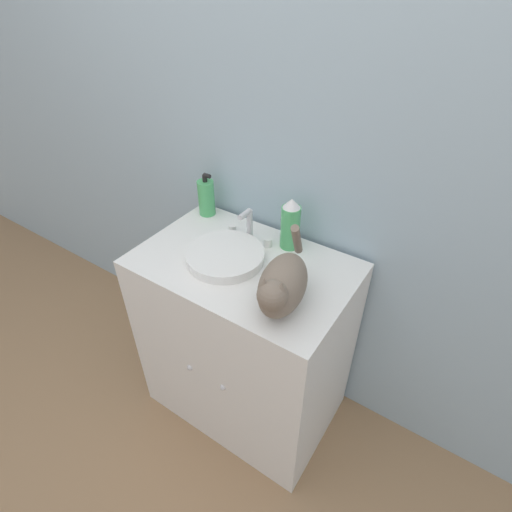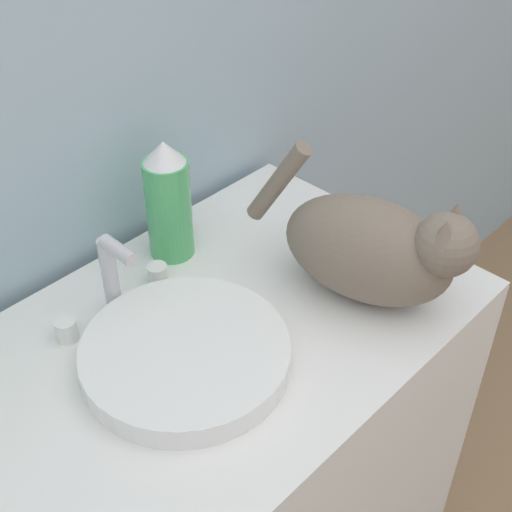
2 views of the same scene
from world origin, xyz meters
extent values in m
plane|color=#997551|center=(0.00, 0.00, 0.00)|extent=(8.00, 8.00, 0.00)
cube|color=#9EB7C6|center=(0.00, 0.57, 1.25)|extent=(6.00, 0.05, 2.50)
cube|color=white|center=(0.00, 0.26, 0.44)|extent=(0.82, 0.53, 0.87)
sphere|color=silver|center=(-0.08, 0.00, 0.48)|extent=(0.02, 0.02, 0.02)
sphere|color=silver|center=(0.08, 0.00, 0.48)|extent=(0.02, 0.02, 0.02)
cylinder|color=white|center=(-0.07, 0.24, 0.89)|extent=(0.29, 0.29, 0.04)
cylinder|color=silver|center=(-0.07, 0.41, 0.94)|extent=(0.02, 0.02, 0.13)
cylinder|color=silver|center=(-0.07, 0.37, 1.00)|extent=(0.02, 0.06, 0.02)
cylinder|color=white|center=(-0.15, 0.41, 0.89)|extent=(0.03, 0.03, 0.03)
cylinder|color=white|center=(0.02, 0.41, 0.89)|extent=(0.03, 0.03, 0.03)
ellipsoid|color=#7A6B5B|center=(0.23, 0.16, 0.95)|extent=(0.21, 0.29, 0.16)
sphere|color=#7A6B5B|center=(0.26, 0.05, 1.00)|extent=(0.11, 0.11, 0.09)
cone|color=#7A6B5B|center=(0.23, 0.04, 1.04)|extent=(0.04, 0.04, 0.04)
cone|color=#7A6B5B|center=(0.28, 0.06, 1.04)|extent=(0.04, 0.04, 0.04)
cylinder|color=#7A6B5B|center=(0.19, 0.31, 1.02)|extent=(0.05, 0.11, 0.16)
cylinder|color=#4CB266|center=(-0.33, 0.47, 0.95)|extent=(0.07, 0.07, 0.16)
cylinder|color=black|center=(-0.33, 0.47, 1.04)|extent=(0.02, 0.02, 0.03)
cylinder|color=black|center=(-0.32, 0.47, 1.06)|extent=(0.03, 0.02, 0.02)
cylinder|color=#4CB266|center=(0.09, 0.45, 0.96)|extent=(0.07, 0.07, 0.17)
cone|color=white|center=(0.09, 0.45, 1.06)|extent=(0.07, 0.07, 0.04)
camera|label=1|loc=(0.68, -0.68, 1.79)|focal=28.00mm
camera|label=2|loc=(-0.50, -0.30, 1.61)|focal=50.00mm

